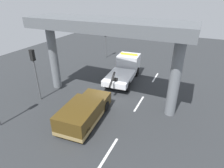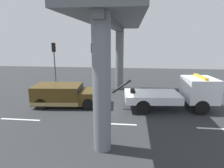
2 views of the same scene
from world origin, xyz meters
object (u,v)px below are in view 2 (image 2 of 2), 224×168
at_px(traffic_light_far, 93,56).
at_px(towed_van_green, 66,95).
at_px(traffic_light_near, 54,55).
at_px(tow_truck_white, 179,93).

bearing_deg(traffic_light_far, towed_van_green, -101.45).
height_order(traffic_light_near, traffic_light_far, traffic_light_near).
relative_size(tow_truck_white, towed_van_green, 1.37).
bearing_deg(traffic_light_near, traffic_light_far, -0.00).
bearing_deg(tow_truck_white, traffic_light_far, 144.56).
height_order(towed_van_green, traffic_light_near, traffic_light_near).
distance_m(tow_truck_white, traffic_light_near, 12.63).
distance_m(traffic_light_near, traffic_light_far, 4.00).
distance_m(tow_truck_white, towed_van_green, 8.38).
xyz_separation_m(towed_van_green, traffic_light_far, (1.07, 5.27, 2.52)).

